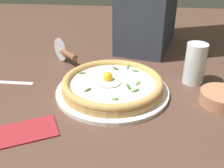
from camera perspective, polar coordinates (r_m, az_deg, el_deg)
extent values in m
cube|color=brown|center=(0.83, 0.10, -2.74)|extent=(2.40, 2.40, 0.03)
cylinder|color=white|center=(0.81, 0.00, -1.61)|extent=(0.34, 0.34, 0.01)
cylinder|color=tan|center=(0.80, 0.00, -0.67)|extent=(0.31, 0.31, 0.02)
torus|color=tan|center=(0.80, 0.00, 0.28)|extent=(0.31, 0.31, 0.02)
cylinder|color=#F3E7CF|center=(0.80, 0.00, 0.03)|extent=(0.26, 0.26, 0.00)
ellipsoid|color=white|center=(0.80, -0.69, 0.59)|extent=(0.07, 0.07, 0.01)
sphere|color=yellow|center=(0.80, -0.92, 1.55)|extent=(0.03, 0.03, 0.03)
ellipsoid|color=#428B48|center=(0.87, 5.06, 2.89)|extent=(0.01, 0.03, 0.01)
ellipsoid|color=#51893A|center=(0.90, 3.41, 3.67)|extent=(0.03, 0.01, 0.01)
ellipsoid|color=#618C45|center=(0.80, 5.55, 0.29)|extent=(0.03, 0.02, 0.01)
ellipsoid|color=#4E8846|center=(0.76, 4.93, -1.34)|extent=(0.02, 0.03, 0.01)
ellipsoid|color=#346F28|center=(0.78, 3.55, -0.56)|extent=(0.04, 0.02, 0.00)
ellipsoid|color=#365C25|center=(0.89, 0.50, 3.42)|extent=(0.02, 0.03, 0.00)
ellipsoid|color=#3A6D2A|center=(0.76, -5.27, -1.18)|extent=(0.03, 0.02, 0.01)
ellipsoid|color=#628F49|center=(0.72, 0.57, -3.17)|extent=(0.01, 0.02, 0.01)
ellipsoid|color=#346523|center=(0.86, -6.55, 2.40)|extent=(0.01, 0.03, 0.01)
cylinder|color=#B67853|center=(0.82, 22.42, -2.76)|extent=(0.12, 0.12, 0.04)
cylinder|color=silver|center=(1.04, -11.07, 7.26)|extent=(0.07, 0.06, 0.09)
cylinder|color=silver|center=(1.03, -10.81, 7.11)|extent=(0.02, 0.02, 0.01)
cylinder|color=brown|center=(0.99, -9.28, 6.24)|extent=(0.08, 0.08, 0.02)
cube|color=silver|center=(0.93, -20.17, 0.29)|extent=(0.02, 0.12, 0.00)
cylinder|color=silver|center=(0.89, 17.39, 4.18)|extent=(0.07, 0.07, 0.13)
cylinder|color=#B53134|center=(0.90, 17.10, 2.35)|extent=(0.06, 0.06, 0.07)
cube|color=maroon|center=(0.69, -17.67, -9.48)|extent=(0.14, 0.17, 0.01)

